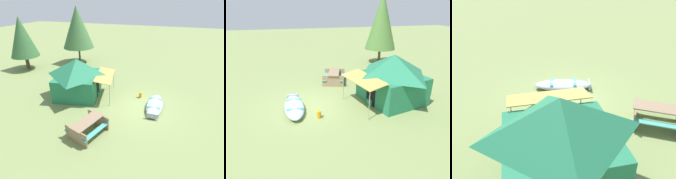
# 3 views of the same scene
# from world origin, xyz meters

# --- Properties ---
(ground_plane) EXTENTS (80.00, 80.00, 0.00)m
(ground_plane) POSITION_xyz_m (0.00, 0.00, 0.00)
(ground_plane) COLOR #798A50
(beached_rowboat) EXTENTS (2.75, 1.02, 0.40)m
(beached_rowboat) POSITION_xyz_m (0.25, -0.94, 0.21)
(beached_rowboat) COLOR #99AEBE
(beached_rowboat) RESTS_ON ground_plane
(canvas_cabin_tent) EXTENTS (3.84, 4.52, 2.65)m
(canvas_cabin_tent) POSITION_xyz_m (0.34, 4.45, 1.37)
(canvas_cabin_tent) COLOR #23734E
(canvas_cabin_tent) RESTS_ON ground_plane
(picnic_table) EXTENTS (2.16, 1.91, 0.79)m
(picnic_table) POSITION_xyz_m (-3.28, 1.99, 0.49)
(picnic_table) COLOR #8F7358
(picnic_table) RESTS_ON ground_plane
(cooler_box) EXTENTS (0.61, 0.63, 0.32)m
(cooler_box) POSITION_xyz_m (0.52, 3.22, 0.16)
(cooler_box) COLOR #208856
(cooler_box) RESTS_ON ground_plane
(fuel_can) EXTENTS (0.23, 0.23, 0.37)m
(fuel_can) POSITION_xyz_m (1.32, 0.17, 0.18)
(fuel_can) COLOR orange
(fuel_can) RESTS_ON ground_plane
(pine_tree_back_left) EXTENTS (3.20, 3.20, 5.68)m
(pine_tree_back_left) POSITION_xyz_m (7.02, 7.95, 3.65)
(pine_tree_back_left) COLOR #4C3724
(pine_tree_back_left) RESTS_ON ground_plane
(pine_tree_back_right) EXTENTS (2.59, 2.59, 4.89)m
(pine_tree_back_right) POSITION_xyz_m (3.49, 11.81, 3.07)
(pine_tree_back_right) COLOR #493425
(pine_tree_back_right) RESTS_ON ground_plane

